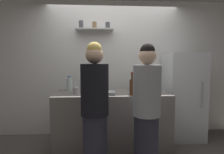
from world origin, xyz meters
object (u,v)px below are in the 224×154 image
object	(u,v)px
person_blonde	(95,112)
wine_bottle_green_glass	(145,86)
water_bottle_plastic	(69,84)
person_grey_hoodie	(147,112)
utensil_holder	(76,90)
baking_pan	(104,93)
refrigerator	(183,96)
wine_bottle_amber_glass	(132,87)

from	to	relation	value
person_blonde	wine_bottle_green_glass	bearing A→B (deg)	115.58
water_bottle_plastic	person_grey_hoodie	distance (m)	1.49
utensil_holder	wine_bottle_green_glass	size ratio (longest dim) A/B	0.71
wine_bottle_green_glass	water_bottle_plastic	size ratio (longest dim) A/B	1.15
wine_bottle_green_glass	water_bottle_plastic	bearing A→B (deg)	169.56
person_grey_hoodie	wine_bottle_green_glass	bearing A→B (deg)	-93.85
utensil_holder	person_grey_hoodie	world-z (taller)	person_grey_hoodie
baking_pan	refrigerator	bearing A→B (deg)	19.72
utensil_holder	person_grey_hoodie	xyz separation A→B (m)	(0.93, -0.68, -0.18)
person_grey_hoodie	baking_pan	bearing A→B (deg)	-40.38
baking_pan	water_bottle_plastic	distance (m)	0.70
wine_bottle_amber_glass	person_grey_hoodie	xyz separation A→B (m)	(0.10, -0.50, -0.25)
refrigerator	water_bottle_plastic	bearing A→B (deg)	-176.28
water_bottle_plastic	person_blonde	xyz separation A→B (m)	(0.45, -0.95, -0.22)
refrigerator	water_bottle_plastic	size ratio (longest dim) A/B	6.39
wine_bottle_green_glass	baking_pan	bearing A→B (deg)	-166.14
person_blonde	person_grey_hoodie	distance (m)	0.63
refrigerator	utensil_holder	size ratio (longest dim) A/B	7.79
utensil_holder	wine_bottle_green_glass	world-z (taller)	wine_bottle_green_glass
wine_bottle_green_glass	wine_bottle_amber_glass	distance (m)	0.38
person_blonde	person_grey_hoodie	world-z (taller)	person_blonde
refrigerator	person_grey_hoodie	size ratio (longest dim) A/B	0.96
baking_pan	wine_bottle_green_glass	world-z (taller)	wine_bottle_green_glass
water_bottle_plastic	utensil_holder	bearing A→B (deg)	-64.46
wine_bottle_amber_glass	person_blonde	bearing A→B (deg)	-139.49
refrigerator	utensil_holder	world-z (taller)	refrigerator
refrigerator	utensil_holder	bearing A→B (deg)	-166.89
refrigerator	water_bottle_plastic	world-z (taller)	refrigerator
refrigerator	utensil_holder	xyz separation A→B (m)	(-1.91, -0.44, 0.20)
utensil_holder	person_grey_hoodie	distance (m)	1.17
baking_pan	person_blonde	xyz separation A→B (m)	(-0.12, -0.55, -0.14)
wine_bottle_green_glass	person_blonde	bearing A→B (deg)	-138.06
person_blonde	water_bottle_plastic	bearing A→B (deg)	-171.07
utensil_holder	water_bottle_plastic	world-z (taller)	water_bottle_plastic
refrigerator	person_blonde	world-z (taller)	person_blonde
refrigerator	water_bottle_plastic	distance (m)	2.08
refrigerator	wine_bottle_amber_glass	bearing A→B (deg)	-149.63
baking_pan	utensil_holder	size ratio (longest dim) A/B	1.67
person_blonde	refrigerator	bearing A→B (deg)	107.67
wine_bottle_amber_glass	person_blonde	size ratio (longest dim) A/B	0.21
wine_bottle_green_glass	person_blonde	world-z (taller)	person_blonde
water_bottle_plastic	person_grey_hoodie	size ratio (longest dim) A/B	0.15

